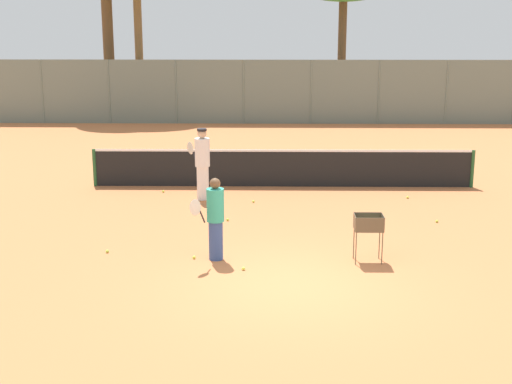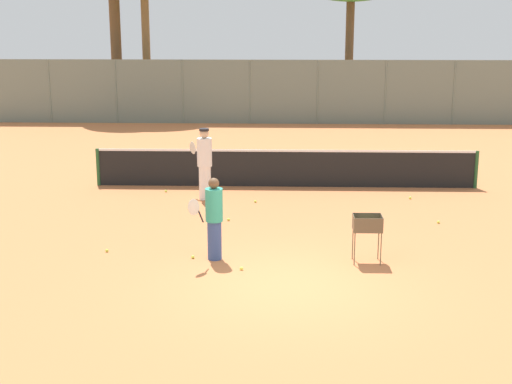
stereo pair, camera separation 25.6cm
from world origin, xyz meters
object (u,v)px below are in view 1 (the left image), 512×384
at_px(tennis_net, 283,167).
at_px(player_white_outfit, 202,163).
at_px(player_red_cap, 215,218).
at_px(ball_cart, 368,226).
at_px(parked_car, 274,102).

height_order(tennis_net, player_white_outfit, player_white_outfit).
bearing_deg(player_white_outfit, tennis_net, -95.11).
xyz_separation_m(tennis_net, player_red_cap, (-1.47, -6.31, 0.30)).
relative_size(player_red_cap, ball_cart, 1.74).
xyz_separation_m(tennis_net, parked_car, (-0.11, 15.04, 0.10)).
bearing_deg(parked_car, player_white_outfit, -97.02).
bearing_deg(ball_cart, parked_car, 94.42).
height_order(player_white_outfit, parked_car, player_white_outfit).
distance_m(ball_cart, parked_car, 21.50).
relative_size(player_white_outfit, parked_car, 0.45).
relative_size(player_white_outfit, player_red_cap, 1.14).
distance_m(player_white_outfit, ball_cart, 6.15).
bearing_deg(ball_cart, player_white_outfit, 126.95).
xyz_separation_m(tennis_net, player_white_outfit, (-2.15, -1.48, 0.42)).
relative_size(tennis_net, player_red_cap, 6.51).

